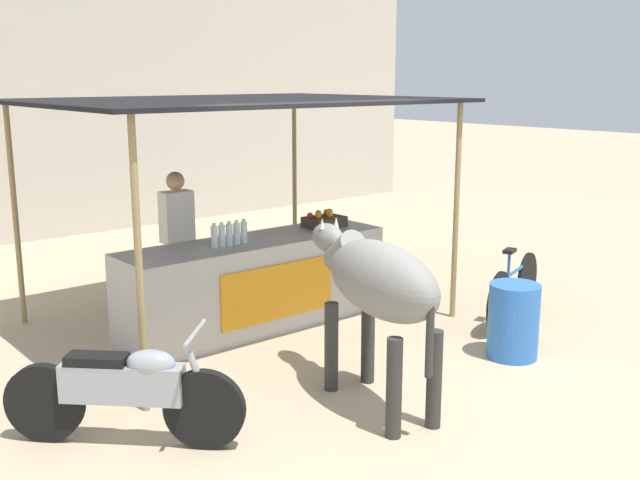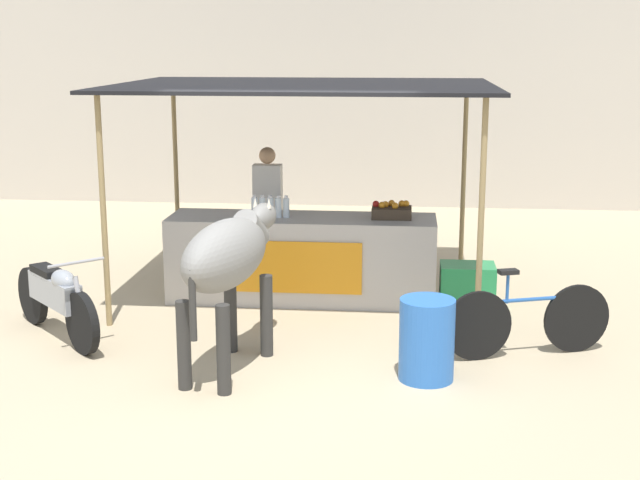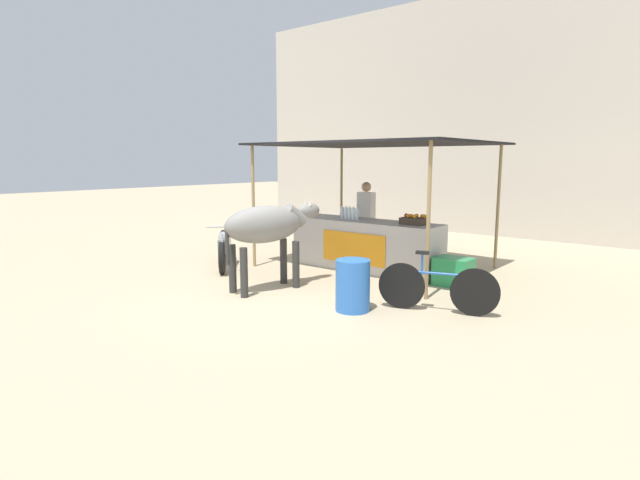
{
  "view_description": "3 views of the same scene",
  "coord_description": "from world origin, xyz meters",
  "px_view_note": "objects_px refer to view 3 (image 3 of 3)",
  "views": [
    {
      "loc": [
        -4.42,
        -4.17,
        2.65
      ],
      "look_at": [
        0.07,
        1.21,
        1.11
      ],
      "focal_mm": 42.0,
      "sensor_mm": 36.0,
      "label": 1
    },
    {
      "loc": [
        1.16,
        -7.53,
        2.92
      ],
      "look_at": [
        0.34,
        0.86,
        1.0
      ],
      "focal_mm": 50.0,
      "sensor_mm": 36.0,
      "label": 2
    },
    {
      "loc": [
        5.31,
        -5.67,
        2.09
      ],
      "look_at": [
        0.17,
        0.61,
        0.8
      ],
      "focal_mm": 28.0,
      "sensor_mm": 36.0,
      "label": 3
    }
  ],
  "objects_px": {
    "cow": "(268,227)",
    "motorcycle_parked": "(225,246)",
    "bicycle_leaning": "(437,288)",
    "cooler_box": "(453,272)",
    "water_barrel": "(353,285)",
    "fruit_crate": "(414,220)",
    "vendor_behind_counter": "(366,221)",
    "stall_counter": "(365,245)"
  },
  "relations": [
    {
      "from": "bicycle_leaning",
      "to": "cow",
      "type": "bearing_deg",
      "value": -167.36
    },
    {
      "from": "water_barrel",
      "to": "vendor_behind_counter",
      "type": "bearing_deg",
      "value": 121.3
    },
    {
      "from": "cow",
      "to": "bicycle_leaning",
      "type": "height_order",
      "value": "cow"
    },
    {
      "from": "fruit_crate",
      "to": "water_barrel",
      "type": "relative_size",
      "value": 0.6
    },
    {
      "from": "vendor_behind_counter",
      "to": "cooler_box",
      "type": "relative_size",
      "value": 2.75
    },
    {
      "from": "cooler_box",
      "to": "water_barrel",
      "type": "relative_size",
      "value": 0.82
    },
    {
      "from": "stall_counter",
      "to": "fruit_crate",
      "type": "distance_m",
      "value": 1.15
    },
    {
      "from": "stall_counter",
      "to": "vendor_behind_counter",
      "type": "relative_size",
      "value": 1.82
    },
    {
      "from": "motorcycle_parked",
      "to": "bicycle_leaning",
      "type": "distance_m",
      "value": 4.57
    },
    {
      "from": "motorcycle_parked",
      "to": "cooler_box",
      "type": "bearing_deg",
      "value": 19.81
    },
    {
      "from": "cooler_box",
      "to": "motorcycle_parked",
      "type": "bearing_deg",
      "value": -160.19
    },
    {
      "from": "water_barrel",
      "to": "cow",
      "type": "distance_m",
      "value": 1.88
    },
    {
      "from": "fruit_crate",
      "to": "bicycle_leaning",
      "type": "distance_m",
      "value": 2.25
    },
    {
      "from": "vendor_behind_counter",
      "to": "cooler_box",
      "type": "bearing_deg",
      "value": -19.81
    },
    {
      "from": "stall_counter",
      "to": "bicycle_leaning",
      "type": "distance_m",
      "value": 2.84
    },
    {
      "from": "motorcycle_parked",
      "to": "cow",
      "type": "bearing_deg",
      "value": -19.49
    },
    {
      "from": "cow",
      "to": "water_barrel",
      "type": "bearing_deg",
      "value": -2.6
    },
    {
      "from": "vendor_behind_counter",
      "to": "cow",
      "type": "height_order",
      "value": "vendor_behind_counter"
    },
    {
      "from": "stall_counter",
      "to": "vendor_behind_counter",
      "type": "distance_m",
      "value": 0.98
    },
    {
      "from": "bicycle_leaning",
      "to": "stall_counter",
      "type": "bearing_deg",
      "value": 144.65
    },
    {
      "from": "stall_counter",
      "to": "fruit_crate",
      "type": "height_order",
      "value": "fruit_crate"
    },
    {
      "from": "motorcycle_parked",
      "to": "bicycle_leaning",
      "type": "relative_size",
      "value": 0.84
    },
    {
      "from": "vendor_behind_counter",
      "to": "bicycle_leaning",
      "type": "relative_size",
      "value": 1.04
    },
    {
      "from": "fruit_crate",
      "to": "cow",
      "type": "xyz_separation_m",
      "value": [
        -1.39,
        -2.3,
        -0.0
      ]
    },
    {
      "from": "cow",
      "to": "motorcycle_parked",
      "type": "relative_size",
      "value": 1.39
    },
    {
      "from": "cooler_box",
      "to": "fruit_crate",
      "type": "bearing_deg",
      "value": 169.66
    },
    {
      "from": "water_barrel",
      "to": "fruit_crate",
      "type": "bearing_deg",
      "value": 98.69
    },
    {
      "from": "stall_counter",
      "to": "cooler_box",
      "type": "distance_m",
      "value": 1.87
    },
    {
      "from": "stall_counter",
      "to": "water_barrel",
      "type": "relative_size",
      "value": 4.12
    },
    {
      "from": "water_barrel",
      "to": "motorcycle_parked",
      "type": "bearing_deg",
      "value": 168.42
    },
    {
      "from": "stall_counter",
      "to": "vendor_behind_counter",
      "type": "height_order",
      "value": "vendor_behind_counter"
    },
    {
      "from": "stall_counter",
      "to": "cow",
      "type": "height_order",
      "value": "cow"
    },
    {
      "from": "water_barrel",
      "to": "bicycle_leaning",
      "type": "height_order",
      "value": "bicycle_leaning"
    },
    {
      "from": "cooler_box",
      "to": "bicycle_leaning",
      "type": "xyz_separation_m",
      "value": [
        0.46,
        -1.54,
        0.11
      ]
    },
    {
      "from": "water_barrel",
      "to": "cow",
      "type": "bearing_deg",
      "value": 177.4
    },
    {
      "from": "cooler_box",
      "to": "bicycle_leaning",
      "type": "distance_m",
      "value": 1.61
    },
    {
      "from": "vendor_behind_counter",
      "to": "cooler_box",
      "type": "height_order",
      "value": "vendor_behind_counter"
    },
    {
      "from": "cow",
      "to": "bicycle_leaning",
      "type": "bearing_deg",
      "value": 12.64
    },
    {
      "from": "cooler_box",
      "to": "cow",
      "type": "xyz_separation_m",
      "value": [
        -2.24,
        -2.15,
        0.79
      ]
    },
    {
      "from": "cow",
      "to": "vendor_behind_counter",
      "type": "bearing_deg",
      "value": 92.29
    },
    {
      "from": "stall_counter",
      "to": "cow",
      "type": "bearing_deg",
      "value": -99.72
    },
    {
      "from": "vendor_behind_counter",
      "to": "cow",
      "type": "distance_m",
      "value": 3.0
    }
  ]
}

